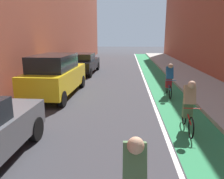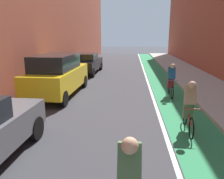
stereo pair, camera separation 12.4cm
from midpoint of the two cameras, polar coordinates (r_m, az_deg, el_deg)
ground_plane at (r=12.48m, az=0.96°, el=0.44°), size 95.82×95.82×0.00m
bike_lane_paint at (r=14.55m, az=12.80°, el=1.99°), size 1.60×43.55×0.00m
lane_divider_stripe at (r=14.45m, az=9.27°, el=2.08°), size 0.12×43.55×0.00m
sidewalk_right at (r=15.01m, az=21.31°, el=2.01°), size 2.87×43.55×0.14m
parked_suv_yellow_cab at (r=11.04m, az=-13.33°, el=3.72°), size 1.98×4.73×1.98m
parked_sedan_black at (r=17.39m, az=-6.53°, el=6.72°), size 2.06×4.65×1.53m
cyclist_trailing at (r=7.06m, az=19.52°, el=-3.94°), size 0.48×1.67×1.59m
cyclist_far at (r=10.97m, az=15.15°, el=2.63°), size 0.48×1.66×1.59m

